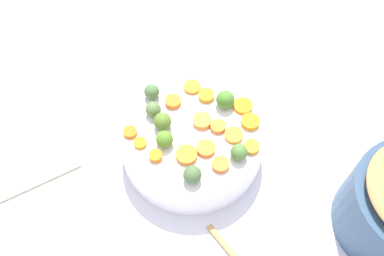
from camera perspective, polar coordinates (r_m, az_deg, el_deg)
name	(u,v)px	position (r m, az deg, el deg)	size (l,w,h in m)	color
tabletop	(204,146)	(0.85, 1.67, -2.52)	(2.40, 2.40, 0.02)	white
serving_bowl_carrots	(192,141)	(0.80, 0.00, -1.81)	(0.28, 0.28, 0.07)	white
carrot_slice_0	(173,102)	(0.80, -2.67, 3.73)	(0.03, 0.03, 0.01)	orange
carrot_slice_1	(243,106)	(0.81, 7.16, 3.10)	(0.04, 0.04, 0.01)	orange
carrot_slice_2	(187,155)	(0.74, -0.77, -3.78)	(0.04, 0.04, 0.01)	orange
carrot_slice_3	(156,156)	(0.74, -5.11, -3.90)	(0.02, 0.02, 0.01)	orange
carrot_slice_4	(203,119)	(0.78, 1.59, 1.25)	(0.04, 0.04, 0.01)	orange
carrot_slice_5	(234,135)	(0.77, 5.88, -1.01)	(0.04, 0.04, 0.01)	orange
carrot_slice_6	(206,148)	(0.75, 1.95, -2.87)	(0.04, 0.04, 0.01)	orange
carrot_slice_7	(221,164)	(0.73, 4.02, -5.10)	(0.03, 0.03, 0.01)	orange
carrot_slice_8	(140,143)	(0.76, -7.25, -2.10)	(0.02, 0.02, 0.01)	orange
carrot_slice_9	(251,147)	(0.76, 8.33, -2.60)	(0.03, 0.03, 0.01)	orange
carrot_slice_10	(250,122)	(0.78, 8.16, 0.86)	(0.04, 0.04, 0.01)	orange
carrot_slice_11	(218,127)	(0.77, 3.65, 0.21)	(0.03, 0.03, 0.01)	orange
carrot_slice_12	(192,87)	(0.83, 0.04, 5.76)	(0.04, 0.04, 0.01)	orange
carrot_slice_13	(130,132)	(0.77, -8.66, -0.58)	(0.03, 0.03, 0.01)	orange
carrot_slice_14	(206,96)	(0.81, 2.01, 4.56)	(0.03, 0.03, 0.01)	orange
brussels_sprout_0	(153,109)	(0.78, -5.46, 2.60)	(0.03, 0.03, 0.03)	#5D7942
brussels_sprout_1	(151,93)	(0.81, -5.80, 4.94)	(0.03, 0.03, 0.03)	#4F733D
brussels_sprout_2	(165,139)	(0.74, -3.87, -1.58)	(0.03, 0.03, 0.03)	#598827
brussels_sprout_3	(162,121)	(0.76, -4.16, 0.92)	(0.03, 0.03, 0.03)	#597C2B
brussels_sprout_4	(239,152)	(0.73, 6.60, -3.40)	(0.03, 0.03, 0.03)	#527C38
brussels_sprout_5	(192,175)	(0.71, 0.04, -6.55)	(0.03, 0.03, 0.03)	#4C6C3C
brussels_sprout_6	(225,100)	(0.79, 4.68, 4.00)	(0.04, 0.04, 0.04)	#4A862C
dish_towel	(29,161)	(0.88, -21.84, -4.30)	(0.18, 0.12, 0.01)	#C2B58C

